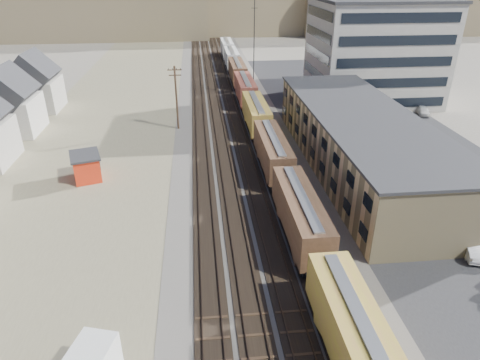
{
  "coord_description": "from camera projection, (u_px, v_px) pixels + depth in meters",
  "views": [
    {
      "loc": [
        -5.33,
        -23.82,
        23.51
      ],
      "look_at": [
        -1.15,
        16.75,
        3.0
      ],
      "focal_mm": 32.0,
      "sensor_mm": 36.0,
      "label": 1
    }
  ],
  "objects": [
    {
      "name": "dirt_yard",
      "position": [
        103.0,
        136.0,
        65.93
      ],
      "size": [
        24.0,
        180.0,
        0.03
      ],
      "primitive_type": "cube",
      "color": "#71684E",
      "rests_on": "ground"
    },
    {
      "name": "asphalt_lot",
      "position": [
        378.0,
        137.0,
        65.33
      ],
      "size": [
        26.0,
        120.0,
        0.04
      ],
      "primitive_type": "cube",
      "color": "#232326",
      "rests_on": "ground"
    },
    {
      "name": "rail_tracks",
      "position": [
        224.0,
        111.0,
        76.56
      ],
      "size": [
        11.4,
        200.0,
        0.24
      ],
      "color": "black",
      "rests_on": "ground"
    },
    {
      "name": "parked_car_silver",
      "position": [
        460.0,
        202.0,
        45.81
      ],
      "size": [
        5.82,
        2.48,
        1.67
      ],
      "primitive_type": "imported",
      "rotation": [
        0.0,
        0.0,
        1.59
      ],
      "color": "#98999F",
      "rests_on": "ground"
    },
    {
      "name": "ground",
      "position": [
        278.0,
        314.0,
        32.22
      ],
      "size": [
        300.0,
        300.0,
        0.0
      ],
      "primitive_type": "plane",
      "color": "#6B6356",
      "rests_on": "ground"
    },
    {
      "name": "parked_car_white",
      "position": [
        473.0,
        244.0,
        38.83
      ],
      "size": [
        3.13,
        5.37,
        1.67
      ],
      "primitive_type": "imported",
      "rotation": [
        0.0,
        0.0,
        -0.29
      ],
      "color": "silver",
      "rests_on": "ground"
    },
    {
      "name": "freight_train",
      "position": [
        250.0,
        100.0,
        73.67
      ],
      "size": [
        3.0,
        119.74,
        4.46
      ],
      "color": "black",
      "rests_on": "ground"
    },
    {
      "name": "ballast_bed",
      "position": [
        227.0,
        112.0,
        76.64
      ],
      "size": [
        18.0,
        200.0,
        0.06
      ],
      "primitive_type": "cube",
      "color": "#4C4742",
      "rests_on": "ground"
    },
    {
      "name": "office_tower",
      "position": [
        374.0,
        51.0,
        79.46
      ],
      "size": [
        22.6,
        18.6,
        18.45
      ],
      "color": "#9E998E",
      "rests_on": "ground"
    },
    {
      "name": "utility_pole_north",
      "position": [
        176.0,
        96.0,
        66.39
      ],
      "size": [
        2.2,
        0.32,
        10.0
      ],
      "color": "#382619",
      "rests_on": "ground"
    },
    {
      "name": "warehouse",
      "position": [
        360.0,
        141.0,
        54.17
      ],
      "size": [
        12.4,
        40.4,
        7.25
      ],
      "color": "tan",
      "rests_on": "ground"
    },
    {
      "name": "radio_mast",
      "position": [
        254.0,
        49.0,
        82.0
      ],
      "size": [
        1.2,
        0.16,
        18.0
      ],
      "color": "black",
      "rests_on": "ground"
    },
    {
      "name": "parked_car_far",
      "position": [
        423.0,
        111.0,
        74.81
      ],
      "size": [
        2.65,
        4.6,
        1.47
      ],
      "primitive_type": "imported",
      "rotation": [
        0.0,
        0.0,
        -0.22
      ],
      "color": "silver",
      "rests_on": "ground"
    },
    {
      "name": "parked_car_blue",
      "position": [
        391.0,
        121.0,
        70.1
      ],
      "size": [
        5.35,
        5.58,
        1.47
      ],
      "primitive_type": "imported",
      "rotation": [
        0.0,
        0.0,
        0.73
      ],
      "color": "navy",
      "rests_on": "ground"
    },
    {
      "name": "maintenance_shed",
      "position": [
        86.0,
        166.0,
        52.0
      ],
      "size": [
        4.51,
        5.18,
        3.22
      ],
      "color": "red",
      "rests_on": "ground"
    }
  ]
}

